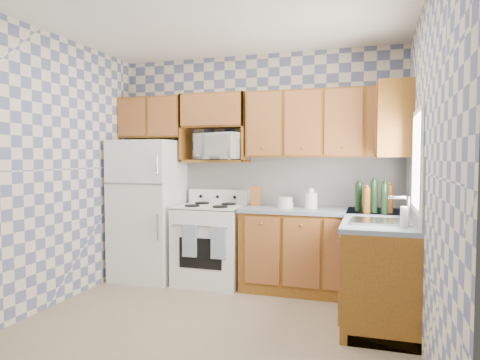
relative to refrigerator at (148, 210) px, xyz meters
name	(u,v)px	position (x,y,z in m)	size (l,w,h in m)	color
floor	(209,329)	(1.27, -1.25, -0.84)	(3.40, 3.40, 0.00)	#7F7053
back_wall	(257,168)	(1.27, 0.35, 0.51)	(3.40, 0.02, 2.70)	slate
right_wall	(426,175)	(2.97, -1.25, 0.51)	(0.02, 3.20, 2.70)	slate
backsplash_back	(289,181)	(1.68, 0.34, 0.36)	(2.60, 0.01, 0.56)	white
backsplash_right	(413,188)	(2.96, -0.45, 0.36)	(0.01, 1.60, 0.56)	white
refrigerator	(148,210)	(0.00, 0.00, 0.00)	(0.75, 0.70, 1.68)	white
stove_body	(211,245)	(0.80, 0.03, -0.39)	(0.76, 0.65, 0.90)	white
cooktop	(211,207)	(0.80, 0.03, 0.07)	(0.76, 0.65, 0.03)	silver
backguard	(219,196)	(0.80, 0.30, 0.16)	(0.76, 0.08, 0.17)	white
dish_towel_left	(189,241)	(0.68, -0.32, -0.29)	(0.17, 0.03, 0.35)	navy
dish_towel_right	(218,243)	(1.02, -0.32, -0.29)	(0.17, 0.03, 0.35)	navy
base_cabinets_back	(323,253)	(2.10, 0.05, -0.40)	(1.75, 0.60, 0.88)	#653A0D
base_cabinets_right	(379,268)	(2.67, -0.45, -0.40)	(0.60, 1.60, 0.88)	#653A0D
countertop_back	(323,211)	(2.10, 0.05, 0.06)	(1.77, 0.63, 0.04)	slate
countertop_right	(379,219)	(2.67, -0.45, 0.06)	(0.63, 1.60, 0.04)	slate
upper_cabinets_back	(325,124)	(2.10, 0.19, 1.01)	(1.75, 0.33, 0.74)	#653A0D
upper_cabinets_fridge	(154,118)	(-0.02, 0.19, 1.13)	(0.82, 0.33, 0.50)	#653A0D
upper_cabinets_right	(394,121)	(2.81, 0.00, 1.01)	(0.33, 0.70, 0.74)	#653A0D
microwave_shelf	(215,161)	(0.80, 0.19, 0.60)	(0.80, 0.33, 0.03)	#653A0D
microwave	(221,147)	(0.90, 0.14, 0.77)	(0.57, 0.38, 0.31)	white
sink	(380,222)	(2.67, -0.80, 0.09)	(0.48, 0.40, 0.03)	#B7B7BC
window	(417,161)	(2.96, -0.80, 0.61)	(0.02, 0.66, 0.86)	silver
bottle_0	(374,197)	(2.62, -0.13, 0.24)	(0.07, 0.07, 0.33)	black
bottle_1	(385,199)	(2.72, -0.19, 0.23)	(0.07, 0.07, 0.30)	black
bottle_2	(390,199)	(2.77, -0.09, 0.22)	(0.07, 0.07, 0.28)	#66340F
bottle_3	(367,200)	(2.55, -0.21, 0.21)	(0.07, 0.07, 0.26)	#66340F
bottle_4	(359,197)	(2.47, -0.07, 0.23)	(0.07, 0.07, 0.29)	black
knife_block	(256,196)	(1.32, 0.12, 0.20)	(0.11, 0.11, 0.23)	brown
electric_kettle	(311,200)	(1.97, 0.07, 0.17)	(0.14, 0.14, 0.17)	white
food_containers	(285,202)	(1.69, 0.04, 0.14)	(0.18, 0.18, 0.12)	beige
soap_bottle	(404,217)	(2.85, -1.04, 0.17)	(0.06, 0.06, 0.17)	beige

